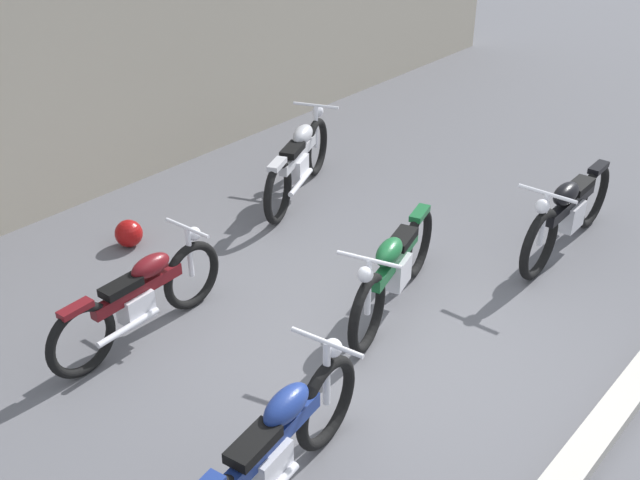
{
  "coord_description": "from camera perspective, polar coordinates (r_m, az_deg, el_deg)",
  "views": [
    {
      "loc": [
        -4.3,
        -3.04,
        4.17
      ],
      "look_at": [
        0.46,
        1.06,
        0.55
      ],
      "focal_mm": 42.58,
      "sensor_mm": 36.0,
      "label": 1
    }
  ],
  "objects": [
    {
      "name": "motorcycle_black",
      "position": [
        8.35,
        18.13,
        2.0
      ],
      "size": [
        2.13,
        0.59,
        0.95
      ],
      "rotation": [
        0.0,
        0.0,
        3.17
      ],
      "color": "black",
      "rests_on": "ground_plane"
    },
    {
      "name": "motorcycle_maroon",
      "position": [
        6.84,
        -13.32,
        -4.24
      ],
      "size": [
        1.93,
        0.54,
        0.86
      ],
      "rotation": [
        0.0,
        0.0,
        0.05
      ],
      "color": "black",
      "rests_on": "ground_plane"
    },
    {
      "name": "motorcycle_silver",
      "position": [
        9.13,
        -1.61,
        5.94
      ],
      "size": [
        1.98,
        0.99,
        0.94
      ],
      "rotation": [
        0.0,
        0.0,
        0.4
      ],
      "color": "black",
      "rests_on": "ground_plane"
    },
    {
      "name": "motorcycle_green",
      "position": [
        7.03,
        5.57,
        -2.18
      ],
      "size": [
        2.01,
        0.78,
        0.92
      ],
      "rotation": [
        0.0,
        0.0,
        3.41
      ],
      "color": "black",
      "rests_on": "ground_plane"
    },
    {
      "name": "ground_plane",
      "position": [
        6.71,
        4.35,
        -8.52
      ],
      "size": [
        40.0,
        40.0,
        0.0
      ],
      "primitive_type": "plane",
      "color": "#56565B"
    },
    {
      "name": "curb_strip",
      "position": [
        6.06,
        19.2,
        -14.87
      ],
      "size": [
        18.0,
        0.24,
        0.12
      ],
      "primitive_type": "cube",
      "color": "#B7B2A8",
      "rests_on": "ground_plane"
    },
    {
      "name": "helmet",
      "position": [
        8.43,
        -14.18,
        0.48
      ],
      "size": [
        0.3,
        0.3,
        0.3
      ],
      "primitive_type": "sphere",
      "color": "maroon",
      "rests_on": "ground_plane"
    },
    {
      "name": "building_wall",
      "position": [
        9.13,
        -19.35,
        11.61
      ],
      "size": [
        18.0,
        0.3,
        3.1
      ],
      "primitive_type": "cube",
      "color": "#B2A893",
      "rests_on": "ground_plane"
    },
    {
      "name": "motorcycle_blue",
      "position": [
        5.22,
        -3.52,
        -15.54
      ],
      "size": [
        2.09,
        0.62,
        0.94
      ],
      "rotation": [
        0.0,
        0.0,
        0.14
      ],
      "color": "black",
      "rests_on": "ground_plane"
    }
  ]
}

